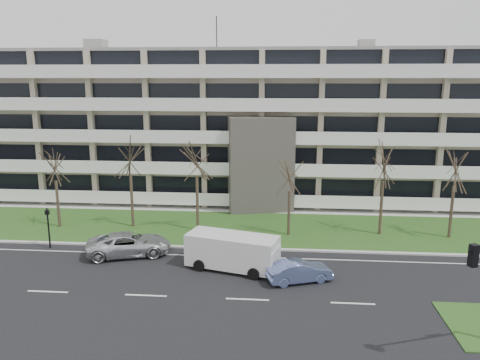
# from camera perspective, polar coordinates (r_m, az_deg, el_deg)

# --- Properties ---
(ground) EXTENTS (160.00, 160.00, 0.00)m
(ground) POSITION_cam_1_polar(r_m,az_deg,el_deg) (27.89, 0.91, -14.35)
(ground) COLOR black
(ground) RESTS_ON ground
(grass_verge) EXTENTS (90.00, 10.00, 0.06)m
(grass_verge) POSITION_cam_1_polar(r_m,az_deg,el_deg) (39.90, 2.18, -5.89)
(grass_verge) COLOR #26511B
(grass_verge) RESTS_ON ground
(curb) EXTENTS (90.00, 0.35, 0.12)m
(curb) POSITION_cam_1_polar(r_m,az_deg,el_deg) (35.18, 1.80, -8.40)
(curb) COLOR #B2B2AD
(curb) RESTS_ON ground
(sidewalk) EXTENTS (90.00, 2.00, 0.08)m
(sidewalk) POSITION_cam_1_polar(r_m,az_deg,el_deg) (45.15, 2.50, -3.69)
(sidewalk) COLOR #B2B2AD
(sidewalk) RESTS_ON ground
(lane_edge_line) EXTENTS (90.00, 0.12, 0.01)m
(lane_edge_line) POSITION_cam_1_polar(r_m,az_deg,el_deg) (33.80, 1.67, -9.39)
(lane_edge_line) COLOR white
(lane_edge_line) RESTS_ON ground
(apartment_building) EXTENTS (60.50, 15.10, 18.75)m
(apartment_building) POSITION_cam_1_polar(r_m,az_deg,el_deg) (50.43, 2.89, 6.77)
(apartment_building) COLOR #B8A98F
(apartment_building) RESTS_ON ground
(silver_pickup) EXTENTS (6.43, 4.30, 1.64)m
(silver_pickup) POSITION_cam_1_polar(r_m,az_deg,el_deg) (34.87, -13.38, -7.61)
(silver_pickup) COLOR silver
(silver_pickup) RESTS_ON ground
(blue_sedan) EXTENTS (4.38, 2.75, 1.36)m
(blue_sedan) POSITION_cam_1_polar(r_m,az_deg,el_deg) (30.04, 7.22, -10.97)
(blue_sedan) COLOR #6A7BB8
(blue_sedan) RESTS_ON ground
(white_van) EXTENTS (6.44, 3.81, 2.35)m
(white_van) POSITION_cam_1_polar(r_m,az_deg,el_deg) (31.37, -0.82, -8.41)
(white_van) COLOR silver
(white_van) RESTS_ON ground
(pedestrian_signal) EXTENTS (0.31, 0.25, 3.09)m
(pedestrian_signal) POSITION_cam_1_polar(r_m,az_deg,el_deg) (37.72, -22.35, -4.85)
(pedestrian_signal) COLOR black
(pedestrian_signal) RESTS_ON ground
(tree_1) EXTENTS (3.63, 3.63, 7.27)m
(tree_1) POSITION_cam_1_polar(r_m,az_deg,el_deg) (41.83, -21.70, 2.02)
(tree_1) COLOR #382B21
(tree_1) RESTS_ON ground
(tree_2) EXTENTS (4.13, 4.13, 8.26)m
(tree_2) POSITION_cam_1_polar(r_m,az_deg,el_deg) (39.92, -13.33, 3.24)
(tree_2) COLOR #382B21
(tree_2) RESTS_ON ground
(tree_3) EXTENTS (4.05, 4.05, 8.11)m
(tree_3) POSITION_cam_1_polar(r_m,az_deg,el_deg) (38.02, -5.33, 2.90)
(tree_3) COLOR #382B21
(tree_3) RESTS_ON ground
(tree_4) EXTENTS (3.28, 3.28, 6.55)m
(tree_4) POSITION_cam_1_polar(r_m,az_deg,el_deg) (37.13, 6.09, 0.74)
(tree_4) COLOR #382B21
(tree_4) RESTS_ON ground
(tree_5) EXTENTS (3.97, 3.97, 7.94)m
(tree_5) POSITION_cam_1_polar(r_m,az_deg,el_deg) (38.61, 17.19, 2.34)
(tree_5) COLOR #382B21
(tree_5) RESTS_ON ground
(tree_6) EXTENTS (3.80, 3.80, 7.60)m
(tree_6) POSITION_cam_1_polar(r_m,az_deg,el_deg) (39.80, 24.84, 1.65)
(tree_6) COLOR #382B21
(tree_6) RESTS_ON ground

